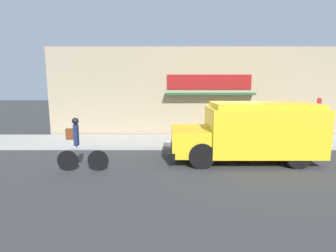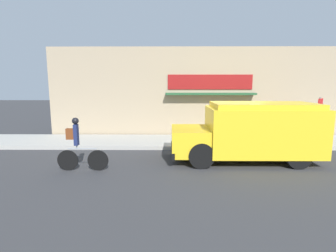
{
  "view_description": "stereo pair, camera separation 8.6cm",
  "coord_description": "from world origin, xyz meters",
  "views": [
    {
      "loc": [
        -2.47,
        -11.12,
        2.87
      ],
      "look_at": [
        -2.48,
        -0.2,
        1.1
      ],
      "focal_mm": 28.0,
      "sensor_mm": 36.0,
      "label": 1
    },
    {
      "loc": [
        -2.38,
        -11.12,
        2.87
      ],
      "look_at": [
        -2.48,
        -0.2,
        1.1
      ],
      "focal_mm": 28.0,
      "sensor_mm": 36.0,
      "label": 2
    }
  ],
  "objects": [
    {
      "name": "cyclist",
      "position": [
        -5.42,
        -2.74,
        0.85
      ],
      "size": [
        1.7,
        0.22,
        1.78
      ],
      "rotation": [
        0.0,
        0.0,
        0.0
      ],
      "color": "black",
      "rests_on": "ground_plane"
    },
    {
      "name": "sidewalk",
      "position": [
        0.0,
        1.36,
        0.08
      ],
      "size": [
        28.0,
        2.71,
        0.16
      ],
      "color": "#ADAAA3",
      "rests_on": "ground_plane"
    },
    {
      "name": "stop_sign_post",
      "position": [
        4.19,
        0.43,
        1.58
      ],
      "size": [
        0.45,
        0.45,
        2.12
      ],
      "color": "slate",
      "rests_on": "sidewalk"
    },
    {
      "name": "school_bus",
      "position": [
        0.62,
        -1.56,
        1.14
      ],
      "size": [
        5.34,
        2.63,
        2.18
      ],
      "rotation": [
        0.0,
        0.0,
        -0.0
      ],
      "color": "yellow",
      "rests_on": "ground_plane"
    },
    {
      "name": "ground_plane",
      "position": [
        0.0,
        0.0,
        0.0
      ],
      "size": [
        70.0,
        70.0,
        0.0
      ],
      "primitive_type": "plane",
      "color": "#38383A"
    },
    {
      "name": "storefront",
      "position": [
        -0.01,
        2.89,
        2.39
      ],
      "size": [
        17.66,
        0.74,
        4.76
      ],
      "color": "tan",
      "rests_on": "ground_plane"
    }
  ]
}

